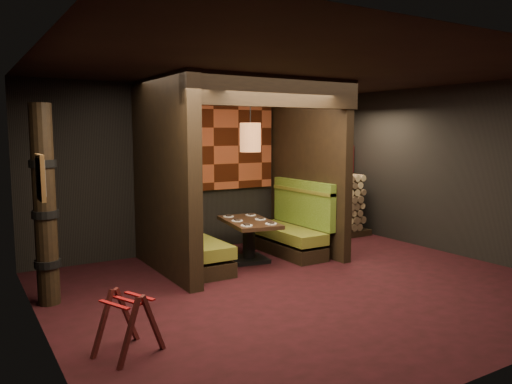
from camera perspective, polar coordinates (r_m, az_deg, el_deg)
The scene contains 23 objects.
floor at distance 6.84m, azimuth 5.78°, elevation -10.83°, with size 6.50×5.50×0.02m, color black.
ceiling at distance 6.56m, azimuth 6.09°, elevation 13.79°, with size 6.50×5.50×0.02m, color black.
wall_back at distance 8.89m, azimuth -4.90°, elevation 2.73°, with size 6.50×0.02×2.85m, color black.
wall_front at distance 4.67m, azimuth 26.86°, elevation -1.76°, with size 6.50×0.02×2.85m, color black.
wall_left at distance 5.27m, azimuth -23.61°, elevation -0.70°, with size 0.02×5.50×2.85m, color black.
wall_right at distance 8.90m, azimuth 22.91°, elevation 2.21°, with size 0.02×5.50×2.85m, color black.
partition_left at distance 7.34m, azimuth -10.49°, elevation 1.75°, with size 0.20×2.20×2.85m, color black.
partition_right at distance 8.68m, azimuth 5.98°, elevation 2.61°, with size 0.15×2.10×2.85m, color black.
header_beam at distance 7.09m, azimuth 2.40°, elevation 11.44°, with size 2.85×0.18×0.44m, color black.
tapa_back_panel at distance 8.82m, azimuth -4.93°, elevation 5.26°, with size 2.40×0.06×1.55m, color #9F4626.
tapa_side_panel at distance 7.52m, azimuth -10.18°, elevation 5.13°, with size 0.04×1.85×1.45m, color #9F4626.
lacquer_shelf at distance 8.56m, azimuth -8.15°, elevation 0.88°, with size 0.60×0.12×0.07m, color #521912.
booth_bench_left at distance 7.64m, azimuth -7.59°, elevation -5.78°, with size 0.68×1.60×1.14m.
booth_bench_right at distance 8.56m, azimuth 4.12°, elevation -4.36°, with size 0.68×1.60×1.14m.
dining_table at distance 8.00m, azimuth -0.82°, elevation -4.89°, with size 0.89×1.36×0.67m.
place_settings at distance 7.95m, azimuth -0.82°, elevation -3.18°, with size 0.72×1.10×0.03m.
pendant_lamp at distance 7.79m, azimuth -0.65°, elevation 6.26°, with size 0.33×0.33×1.10m.
framed_picture at distance 5.35m, azimuth -23.39°, elevation 1.53°, with size 0.05×0.36×0.46m.
luggage_rack at distance 4.94m, azimuth -14.44°, elevation -14.10°, with size 0.70×0.61×0.63m.
totem_column at distance 6.41m, azimuth -22.99°, elevation -1.57°, with size 0.31×0.31×2.40m.
firewood_stack at distance 9.88m, azimuth 8.18°, elevation -1.64°, with size 1.73×0.70×1.22m.
mosaic_header at distance 10.05m, azimuth 7.07°, elevation 3.63°, with size 1.83×0.10×0.56m, color maroon.
bay_front_post at distance 8.94m, azimuth 5.43°, elevation 2.74°, with size 0.08×0.08×2.85m, color black.
Camera 1 is at (-3.94, -5.18, 2.07)m, focal length 35.00 mm.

